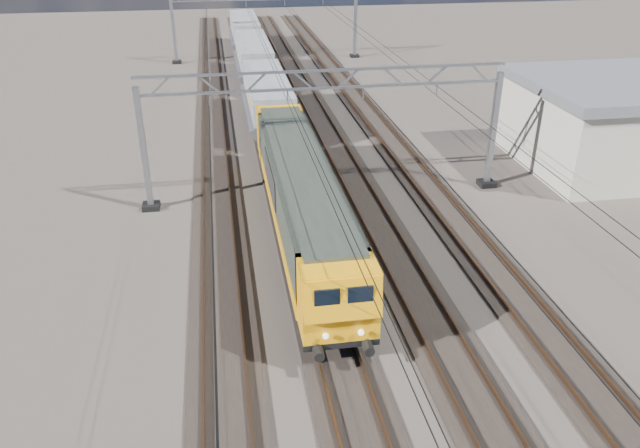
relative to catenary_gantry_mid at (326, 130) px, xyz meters
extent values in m
plane|color=black|center=(0.00, -4.00, -3.91)|extent=(160.00, 160.00, 0.00)
cube|color=black|center=(-6.00, -4.00, -3.85)|extent=(2.60, 140.00, 0.12)
cube|color=brown|center=(-6.72, -4.00, -3.69)|extent=(0.08, 140.00, 0.16)
cube|color=brown|center=(-5.28, -4.00, -3.69)|extent=(0.08, 140.00, 0.16)
cube|color=black|center=(-2.00, -4.00, -3.85)|extent=(2.60, 140.00, 0.12)
cube|color=brown|center=(-2.72, -4.00, -3.69)|extent=(0.08, 140.00, 0.16)
cube|color=brown|center=(-1.28, -4.00, -3.69)|extent=(0.08, 140.00, 0.16)
cube|color=black|center=(2.00, -4.00, -3.85)|extent=(2.60, 140.00, 0.12)
cube|color=brown|center=(1.28, -4.00, -3.69)|extent=(0.08, 140.00, 0.16)
cube|color=brown|center=(2.72, -4.00, -3.69)|extent=(0.08, 140.00, 0.16)
cube|color=black|center=(6.00, -4.00, -3.85)|extent=(2.60, 140.00, 0.12)
cube|color=brown|center=(5.28, -4.00, -3.69)|extent=(0.08, 140.00, 0.16)
cube|color=brown|center=(6.72, -4.00, -3.69)|extent=(0.08, 140.00, 0.16)
cube|color=gray|center=(-9.50, 0.00, -0.61)|extent=(0.30, 0.30, 6.60)
cube|color=gray|center=(9.50, 0.00, -0.61)|extent=(0.30, 0.30, 6.60)
cube|color=black|center=(-9.50, 0.00, -3.76)|extent=(0.90, 0.90, 0.30)
cube|color=black|center=(9.50, 0.00, -3.76)|extent=(0.90, 0.90, 0.30)
cube|color=gray|center=(0.00, 0.00, 3.14)|extent=(19.30, 0.18, 0.12)
cube|color=gray|center=(0.00, 0.00, 2.24)|extent=(19.30, 0.18, 0.12)
cube|color=gray|center=(-8.31, 0.00, 2.69)|extent=(1.03, 0.10, 0.94)
cube|color=gray|center=(-5.94, 0.00, 2.69)|extent=(1.03, 0.10, 0.94)
cube|color=gray|center=(-3.56, 0.00, 2.69)|extent=(1.03, 0.10, 0.94)
cube|color=gray|center=(-1.19, 0.00, 2.69)|extent=(1.03, 0.10, 0.94)
cube|color=gray|center=(1.19, 0.00, 2.69)|extent=(1.03, 0.10, 0.94)
cube|color=gray|center=(3.56, 0.00, 2.69)|extent=(1.03, 0.10, 0.94)
cube|color=gray|center=(5.94, 0.00, 2.69)|extent=(1.03, 0.10, 0.94)
cube|color=gray|center=(8.31, 0.00, 2.69)|extent=(1.03, 0.10, 0.94)
cube|color=gray|center=(-6.00, 0.00, 1.92)|extent=(0.06, 0.06, 0.65)
cube|color=gray|center=(-2.00, 0.00, 1.92)|extent=(0.06, 0.06, 0.65)
cube|color=gray|center=(2.00, 0.00, 1.92)|extent=(0.06, 0.06, 0.65)
cube|color=gray|center=(6.00, 0.00, 1.92)|extent=(0.06, 0.06, 0.65)
cube|color=gray|center=(-9.50, 36.00, -0.61)|extent=(0.30, 0.30, 6.60)
cube|color=gray|center=(9.50, 36.00, -0.61)|extent=(0.30, 0.30, 6.60)
cube|color=black|center=(-9.50, 36.00, -3.76)|extent=(0.90, 0.90, 0.30)
cube|color=black|center=(9.50, 36.00, -3.76)|extent=(0.90, 0.90, 0.30)
cube|color=gray|center=(0.00, 36.00, 2.24)|extent=(19.30, 0.18, 0.12)
cube|color=gray|center=(-6.00, 36.00, 1.92)|extent=(0.06, 0.06, 0.65)
cube|color=gray|center=(-2.00, 36.00, 1.92)|extent=(0.06, 0.06, 0.65)
cube|color=gray|center=(2.00, 36.00, 1.92)|extent=(0.06, 0.06, 0.65)
cube|color=gray|center=(6.00, 36.00, 1.92)|extent=(0.06, 0.06, 0.65)
cylinder|color=black|center=(-6.00, 4.00, 1.59)|extent=(0.03, 140.00, 0.03)
cylinder|color=black|center=(-6.00, 4.00, 2.09)|extent=(0.03, 140.00, 0.03)
cylinder|color=black|center=(-2.00, 4.00, 1.59)|extent=(0.03, 140.00, 0.03)
cylinder|color=black|center=(-2.00, 4.00, 2.09)|extent=(0.03, 140.00, 0.03)
cylinder|color=black|center=(2.00, 4.00, 1.59)|extent=(0.03, 140.00, 0.03)
cylinder|color=black|center=(2.00, 4.00, 2.09)|extent=(0.03, 140.00, 0.03)
cylinder|color=black|center=(6.00, 4.00, 1.59)|extent=(0.03, 140.00, 0.03)
cylinder|color=black|center=(6.00, 4.00, 2.09)|extent=(0.03, 140.00, 0.03)
cube|color=black|center=(-2.00, -11.18, -3.16)|extent=(2.20, 3.60, 0.60)
cube|color=black|center=(-2.00, 1.82, -3.16)|extent=(2.20, 3.60, 0.60)
cube|color=black|center=(-2.00, -4.68, -2.78)|extent=(2.65, 20.00, 0.25)
cube|color=black|center=(-2.00, -4.68, -3.16)|extent=(2.20, 4.50, 0.75)
cube|color=#282E26|center=(-2.00, -4.68, -1.36)|extent=(2.65, 17.00, 2.60)
cube|color=#FFA50D|center=(-3.34, -4.68, -2.36)|extent=(0.04, 17.00, 0.60)
cube|color=#FFA50D|center=(-0.66, -4.68, -2.36)|extent=(0.04, 17.00, 0.60)
cube|color=black|center=(-3.35, -3.68, -1.01)|extent=(0.05, 5.00, 1.40)
cube|color=black|center=(-0.65, -3.68, -1.01)|extent=(0.05, 5.00, 1.40)
cube|color=#282E26|center=(-2.00, -4.68, 0.01)|extent=(2.25, 18.00, 0.15)
cube|color=#FFA50D|center=(-2.00, -13.78, -1.36)|extent=(2.65, 1.80, 2.60)
cube|color=#FFA50D|center=(-2.00, -14.73, -0.86)|extent=(2.60, 0.46, 1.52)
cube|color=black|center=(-2.55, -14.83, -0.76)|extent=(0.85, 0.08, 0.75)
cube|color=black|center=(-1.45, -14.83, -0.76)|extent=(0.85, 0.08, 0.75)
cylinder|color=black|center=(-2.85, -14.98, -2.76)|extent=(0.36, 0.50, 0.36)
cylinder|color=black|center=(-1.15, -14.98, -2.76)|extent=(0.36, 0.50, 0.36)
cylinder|color=white|center=(-2.60, -14.88, -2.16)|extent=(0.20, 0.08, 0.20)
cylinder|color=white|center=(-1.40, -14.88, -2.16)|extent=(0.20, 0.08, 0.20)
cube|color=#FFA50D|center=(-2.00, 4.42, -1.36)|extent=(2.65, 1.80, 2.60)
cube|color=#FFA50D|center=(-2.00, 5.37, -0.86)|extent=(2.60, 0.46, 1.52)
cube|color=black|center=(-2.55, 5.47, -0.76)|extent=(0.85, 0.08, 0.75)
cube|color=black|center=(-1.45, 5.47, -0.76)|extent=(0.85, 0.08, 0.75)
cylinder|color=black|center=(-2.85, 5.62, -2.76)|extent=(0.36, 0.50, 0.36)
cylinder|color=black|center=(-1.15, 5.62, -2.76)|extent=(0.36, 0.50, 0.36)
cylinder|color=white|center=(-2.60, 5.52, -2.16)|extent=(0.20, 0.08, 0.20)
cylinder|color=white|center=(-1.40, 5.52, -2.16)|extent=(0.20, 0.08, 0.20)
cube|color=black|center=(-2.00, 8.52, -3.19)|extent=(2.20, 2.60, 0.55)
cube|color=black|center=(-2.00, 17.52, -3.19)|extent=(2.20, 2.60, 0.55)
cube|color=black|center=(-2.00, 13.02, -2.83)|extent=(2.40, 13.00, 0.20)
cube|color=gray|center=(-2.00, 13.02, -1.11)|extent=(2.80, 12.00, 1.80)
cube|color=#4C4E54|center=(-2.95, 13.02, -2.36)|extent=(1.48, 12.00, 1.36)
cube|color=#4C4E54|center=(-1.05, 13.02, -2.36)|extent=(1.48, 12.00, 1.36)
cube|color=#FFA50D|center=(-3.42, 10.02, -1.01)|extent=(0.04, 1.20, 0.50)
cube|color=black|center=(-2.00, 22.72, -3.19)|extent=(2.20, 2.60, 0.55)
cube|color=black|center=(-2.00, 31.72, -3.19)|extent=(2.20, 2.60, 0.55)
cube|color=black|center=(-2.00, 27.22, -2.83)|extent=(2.40, 13.00, 0.20)
cube|color=gray|center=(-2.00, 27.22, -1.11)|extent=(2.80, 12.00, 1.80)
cube|color=#4C4E54|center=(-2.95, 27.22, -2.36)|extent=(1.48, 12.00, 1.36)
cube|color=#4C4E54|center=(-1.05, 27.22, -2.36)|extent=(1.48, 12.00, 1.36)
cube|color=#FFA50D|center=(-3.42, 24.22, -1.01)|extent=(0.04, 1.20, 0.50)
cube|color=black|center=(-2.00, 36.92, -3.19)|extent=(2.20, 2.60, 0.55)
cube|color=black|center=(-2.00, 45.92, -3.19)|extent=(2.20, 2.60, 0.55)
cube|color=black|center=(-2.00, 41.42, -2.83)|extent=(2.40, 13.00, 0.20)
cube|color=gray|center=(-2.00, 41.42, -1.11)|extent=(2.80, 12.00, 1.80)
cube|color=#4C4E54|center=(-2.95, 41.42, -2.36)|extent=(1.48, 12.00, 1.36)
cube|color=#4C4E54|center=(-1.05, 41.42, -2.36)|extent=(1.48, 12.00, 1.36)
cube|color=#FFA50D|center=(-3.42, 38.42, -1.01)|extent=(0.04, 1.20, 0.50)
camera|label=1|loc=(-5.53, -31.36, 10.45)|focal=35.00mm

